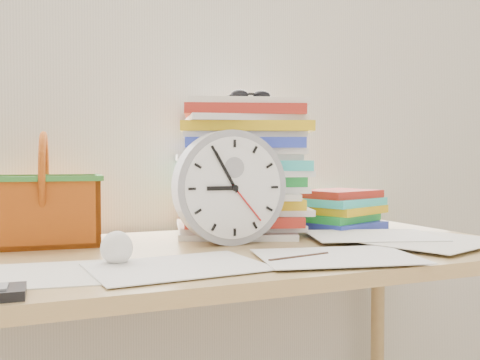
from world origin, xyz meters
name	(u,v)px	position (x,y,z in m)	size (l,w,h in m)	color
curtain	(181,43)	(0.00, 1.98, 1.30)	(2.40, 0.01, 2.50)	silver
desk	(228,280)	(0.00, 1.60, 0.68)	(1.40, 0.70, 0.75)	tan
paper_stack	(242,168)	(0.12, 1.80, 0.93)	(0.36, 0.30, 0.36)	white
clock	(230,187)	(0.02, 1.65, 0.89)	(0.28, 0.28, 0.06)	#93949C
sunglasses	(251,95)	(0.13, 1.76, 1.13)	(0.13, 0.11, 0.03)	black
book_stack	(343,209)	(0.45, 1.80, 0.81)	(0.27, 0.21, 0.11)	white
basket	(44,189)	(-0.39, 1.82, 0.88)	(0.27, 0.21, 0.27)	#C35813
crumpled_ball	(116,248)	(-0.27, 1.50, 0.78)	(0.07, 0.07, 0.07)	white
pen	(299,258)	(0.08, 1.40, 0.76)	(0.01, 0.01, 0.15)	black
scattered_papers	(228,245)	(0.00, 1.60, 0.76)	(1.26, 0.42, 0.02)	white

